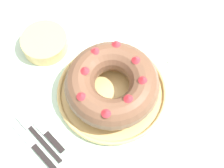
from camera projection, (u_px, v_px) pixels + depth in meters
ground_plane at (112, 155)px, 1.63m from camera, size 8.00×8.00×0.00m
dining_table at (112, 107)px, 1.02m from camera, size 1.28×1.17×0.76m
serving_dish at (112, 92)px, 0.94m from camera, size 0.33×0.33×0.02m
bundt_cake at (112, 84)px, 0.89m from camera, size 0.27×0.27×0.10m
fork at (36, 134)px, 0.89m from camera, size 0.02×0.19×0.01m
serving_knife at (35, 147)px, 0.87m from camera, size 0.02×0.20×0.01m
cake_knife at (47, 134)px, 0.89m from camera, size 0.02×0.17×0.01m
side_bowl at (45, 43)px, 1.00m from camera, size 0.15×0.15×0.05m
napkin at (181, 51)px, 1.01m from camera, size 0.14×0.11×0.00m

